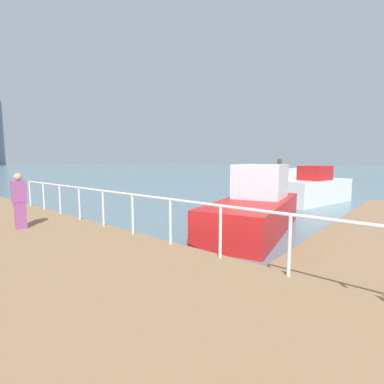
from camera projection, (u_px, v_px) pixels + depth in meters
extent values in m
plane|color=slate|center=(88.00, 204.00, 14.96)|extent=(300.00, 300.00, 0.00)
cube|color=#93704C|center=(370.00, 226.00, 9.57)|extent=(13.86, 2.00, 0.18)
cylinder|color=white|center=(289.00, 246.00, 4.66)|extent=(0.06, 0.06, 1.05)
cylinder|color=white|center=(220.00, 232.00, 5.56)|extent=(0.06, 0.06, 1.05)
cylinder|color=white|center=(170.00, 222.00, 6.46)|extent=(0.06, 0.06, 1.05)
cylinder|color=white|center=(133.00, 214.00, 7.36)|extent=(0.06, 0.06, 1.05)
cylinder|color=white|center=(103.00, 208.00, 8.26)|extent=(0.06, 0.06, 1.05)
cylinder|color=white|center=(80.00, 204.00, 9.16)|extent=(0.06, 0.06, 1.05)
cylinder|color=white|center=(60.00, 200.00, 10.06)|extent=(0.06, 0.06, 1.05)
cylinder|color=white|center=(44.00, 197.00, 10.95)|extent=(0.06, 0.06, 1.05)
cylinder|color=white|center=(30.00, 194.00, 11.85)|extent=(0.06, 0.06, 1.05)
cylinder|color=white|center=(337.00, 221.00, 4.16)|extent=(0.06, 23.71, 0.06)
cylinder|color=brown|center=(303.00, 180.00, 20.43)|extent=(0.36, 0.36, 1.87)
cylinder|color=brown|center=(279.00, 179.00, 17.14)|extent=(0.25, 0.25, 2.40)
cube|color=red|center=(253.00, 216.00, 9.21)|extent=(5.69, 3.09, 1.04)
cube|color=white|center=(260.00, 181.00, 9.79)|extent=(2.11, 1.93, 1.15)
cube|color=white|center=(317.00, 192.00, 15.23)|extent=(5.26, 2.48, 1.28)
cube|color=red|center=(315.00, 173.00, 14.94)|extent=(1.80, 1.49, 0.77)
cube|color=white|center=(309.00, 187.00, 20.37)|extent=(6.47, 2.15, 0.82)
cube|color=white|center=(305.00, 175.00, 19.67)|extent=(2.07, 1.62, 0.97)
cube|color=#994C8C|center=(21.00, 215.00, 7.96)|extent=(0.31, 0.24, 0.77)
cube|color=#994C8C|center=(19.00, 191.00, 7.88)|extent=(0.39, 0.27, 0.61)
sphere|color=tan|center=(18.00, 177.00, 7.83)|extent=(0.21, 0.21, 0.21)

